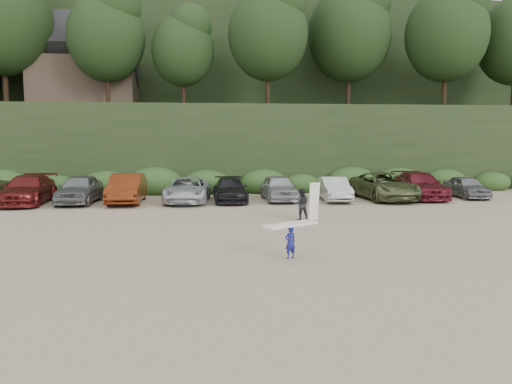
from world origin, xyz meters
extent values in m
plane|color=tan|center=(0.00, 0.00, 0.00)|extent=(120.00, 120.00, 0.00)
cube|color=black|center=(0.00, 22.00, 3.00)|extent=(80.00, 14.00, 6.00)
cube|color=black|center=(0.00, 40.00, 8.00)|extent=(90.00, 30.00, 16.00)
ellipsoid|color=black|center=(0.00, 22.00, 11.00)|extent=(66.00, 12.00, 10.00)
cube|color=#2B491E|center=(-0.55, 14.50, 0.60)|extent=(46.20, 2.00, 1.20)
cube|color=brown|center=(-12.00, 24.00, 8.00)|extent=(8.00, 6.00, 4.00)
imported|color=#5F1516|center=(-12.44, 10.16, 0.80)|extent=(2.43, 5.59, 1.60)
imported|color=slate|center=(-9.64, 10.14, 0.82)|extent=(2.05, 4.83, 1.63)
imported|color=#65260F|center=(-6.99, 9.96, 0.82)|extent=(1.74, 4.99, 1.65)
imported|color=#BABCC1|center=(-3.60, 9.92, 0.72)|extent=(2.79, 5.34, 1.44)
imported|color=black|center=(-1.14, 10.03, 0.68)|extent=(1.90, 4.66, 1.35)
imported|color=#A2A1A6|center=(1.74, 10.16, 0.76)|extent=(1.89, 4.50, 1.52)
imported|color=#BDBDBD|center=(4.95, 9.66, 0.70)|extent=(1.74, 4.32, 1.39)
imported|color=#535C35|center=(8.08, 9.91, 0.80)|extent=(3.01, 5.94, 1.61)
imported|color=maroon|center=(10.48, 10.30, 0.79)|extent=(2.55, 5.55, 1.57)
imported|color=slate|center=(13.51, 10.30, 0.68)|extent=(1.81, 4.07, 1.36)
imported|color=navy|center=(-0.11, -4.00, 0.50)|extent=(0.43, 0.36, 1.00)
cube|color=white|center=(-0.11, -4.00, 1.05)|extent=(1.83, 1.35, 0.07)
imported|color=black|center=(1.65, 2.98, 0.72)|extent=(0.73, 0.58, 1.45)
cube|color=white|center=(2.21, 2.95, 0.85)|extent=(0.53, 0.38, 1.70)
camera|label=1|loc=(-2.78, -18.77, 3.67)|focal=35.00mm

